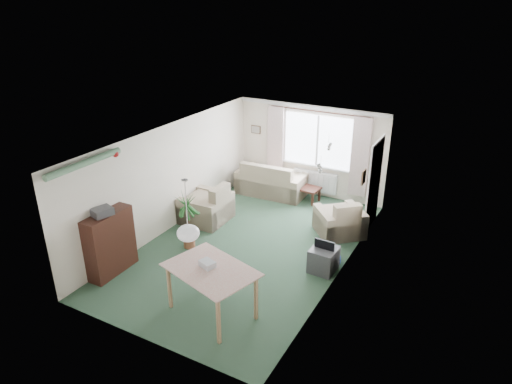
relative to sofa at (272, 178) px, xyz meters
The scene contains 25 objects.
ground 2.91m from the sofa, 72.77° to the right, with size 6.50×6.50×0.00m, color #2B4733.
window 1.56m from the sofa, 24.51° to the left, with size 1.80×0.03×1.30m, color white.
curtain_rod 2.14m from the sofa, 20.80° to the left, with size 2.60×0.03×0.03m, color black.
curtain_left 0.91m from the sofa, 104.33° to the left, with size 0.45×0.08×2.00m, color beige.
curtain_right 2.38m from the sofa, ahead, with size 0.45×0.08×2.00m, color beige.
radiator 1.14m from the sofa, 22.68° to the left, with size 1.20×0.10×0.55m, color white.
doorway 2.94m from the sofa, 10.97° to the right, with size 0.03×0.95×2.00m, color black.
pendant_lamp 5.26m from the sofa, 78.22° to the right, with size 0.36×0.36×0.36m, color white.
tinsel_garland 5.48m from the sofa, 101.93° to the right, with size 1.60×1.60×0.12m, color #196626.
bauble_cluster_a 3.35m from the sofa, 40.67° to the right, with size 0.20×0.20×0.20m, color silver.
bauble_cluster_b 4.30m from the sofa, 51.19° to the right, with size 0.20×0.20×0.20m, color silver.
wall_picture_back 1.41m from the sofa, 147.28° to the left, with size 0.28×0.03×0.22m, color brown.
wall_picture_right 3.41m from the sofa, 28.68° to the right, with size 0.03×0.24×0.30m, color brown.
sofa is the anchor object (origin of this frame).
armchair_corner 2.65m from the sofa, 28.70° to the right, with size 0.95×0.90×0.85m, color #B7A98A.
armchair_left 2.25m from the sofa, 106.75° to the right, with size 1.04×0.99×0.93m, color beige.
coffee_table 0.95m from the sofa, ahead, with size 0.85×0.47×0.38m, color black.
photo_frame 0.82m from the sofa, ahead, with size 0.12×0.02×0.16m, color brown.
bookshelf 4.93m from the sofa, 101.56° to the right, with size 0.34×1.02×1.25m, color black.
hifi_box 5.08m from the sofa, 101.33° to the right, with size 0.28×0.35×0.14m, color #403F45.
houseplant 3.38m from the sofa, 94.37° to the right, with size 0.52×0.52×1.22m, color #205C1F.
dining_table 5.15m from the sofa, 74.35° to the right, with size 1.35×0.90×0.85m, color tan.
gift_box 5.11m from the sofa, 75.20° to the right, with size 0.25×0.18×0.12m, color silver.
tv_cube 3.83m from the sofa, 48.14° to the right, with size 0.48×0.53×0.48m, color #3A3B3F.
pet_bed 3.55m from the sofa, 44.88° to the right, with size 0.55×0.55×0.11m, color navy.
Camera 1 is at (4.16, -7.33, 4.93)m, focal length 32.00 mm.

